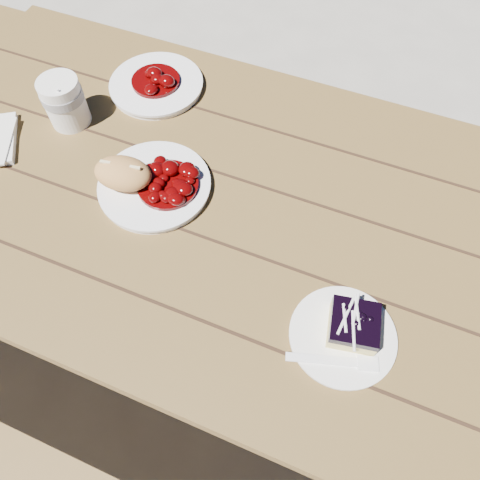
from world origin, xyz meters
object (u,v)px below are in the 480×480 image
at_px(coffee_cup, 65,102).
at_px(blueberry_cake, 354,325).
at_px(dessert_plate, 342,336).
at_px(second_plate, 157,85).
at_px(picnic_table, 134,214).
at_px(main_plate, 155,186).
at_px(bread_roll, 123,173).

bearing_deg(coffee_cup, blueberry_cake, -19.03).
distance_m(dessert_plate, second_plate, 0.74).
bearing_deg(picnic_table, blueberry_cake, -16.06).
bearing_deg(main_plate, blueberry_cake, -18.00).
bearing_deg(second_plate, dessert_plate, -36.62).
relative_size(bread_roll, second_plate, 0.54).
bearing_deg(bread_roll, second_plate, 105.87).
distance_m(blueberry_cake, coffee_cup, 0.78).
xyz_separation_m(bread_roll, dessert_plate, (0.51, -0.15, -0.04)).
bearing_deg(coffee_cup, bread_roll, -29.63).
height_order(dessert_plate, second_plate, second_plate).
relative_size(picnic_table, bread_roll, 16.76).
bearing_deg(dessert_plate, picnic_table, 162.22).
relative_size(main_plate, blueberry_cake, 2.40).
bearing_deg(blueberry_cake, dessert_plate, -134.63).
bearing_deg(blueberry_cake, picnic_table, 153.00).
height_order(main_plate, bread_roll, bread_roll).
xyz_separation_m(bread_roll, second_plate, (-0.08, 0.29, -0.04)).
xyz_separation_m(picnic_table, blueberry_cake, (0.56, -0.16, 0.19)).
xyz_separation_m(picnic_table, second_plate, (-0.05, 0.27, 0.17)).
distance_m(bread_roll, coffee_cup, 0.25).
bearing_deg(coffee_cup, dessert_plate, -20.32).
relative_size(main_plate, dessert_plate, 1.27).
height_order(bread_roll, coffee_cup, coffee_cup).
xyz_separation_m(blueberry_cake, coffee_cup, (-0.73, 0.25, 0.02)).
xyz_separation_m(dessert_plate, coffee_cup, (-0.72, 0.27, 0.05)).
relative_size(main_plate, coffee_cup, 2.05).
relative_size(blueberry_cake, second_plate, 0.43).
distance_m(dessert_plate, blueberry_cake, 0.03).
bearing_deg(blueberry_cake, second_plate, 133.84).
relative_size(dessert_plate, coffee_cup, 1.62).
height_order(picnic_table, dessert_plate, dessert_plate).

